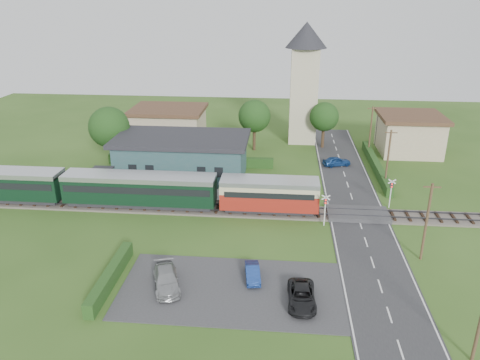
# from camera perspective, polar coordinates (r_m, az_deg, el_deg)

# --- Properties ---
(ground) EXTENTS (120.00, 120.00, 0.00)m
(ground) POSITION_cam_1_polar(r_m,az_deg,el_deg) (47.10, 2.34, -4.99)
(ground) COLOR #2D4C19
(railway_track) EXTENTS (76.00, 3.20, 0.49)m
(railway_track) POSITION_cam_1_polar(r_m,az_deg,el_deg) (48.84, 2.47, -3.83)
(railway_track) COLOR #4C443D
(railway_track) RESTS_ON ground
(road) EXTENTS (6.00, 70.00, 0.05)m
(road) POSITION_cam_1_polar(r_m,az_deg,el_deg) (47.72, 14.47, -5.31)
(road) COLOR #28282B
(road) RESTS_ON ground
(car_park) EXTENTS (17.00, 9.00, 0.08)m
(car_park) POSITION_cam_1_polar(r_m,az_deg,el_deg) (36.87, -1.10, -13.20)
(car_park) COLOR #333335
(car_park) RESTS_ON ground
(crossing_deck) EXTENTS (6.20, 3.40, 0.45)m
(crossing_deck) POSITION_cam_1_polar(r_m,az_deg,el_deg) (49.41, 14.16, -4.06)
(crossing_deck) COLOR #333335
(crossing_deck) RESTS_ON ground
(platform) EXTENTS (30.00, 3.00, 0.45)m
(platform) POSITION_cam_1_polar(r_m,az_deg,el_deg) (53.04, -8.20, -1.77)
(platform) COLOR gray
(platform) RESTS_ON ground
(equipment_hut) EXTENTS (2.30, 2.30, 2.55)m
(equipment_hut) POSITION_cam_1_polar(r_m,az_deg,el_deg) (54.84, -16.44, 0.06)
(equipment_hut) COLOR #BDB294
(equipment_hut) RESTS_ON platform
(station_building) EXTENTS (16.00, 9.00, 5.30)m
(station_building) POSITION_cam_1_polar(r_m,az_deg,el_deg) (57.42, -7.03, 2.79)
(station_building) COLOR #254B4D
(station_building) RESTS_ON ground
(train) EXTENTS (43.20, 2.90, 3.40)m
(train) POSITION_cam_1_polar(r_m,az_deg,el_deg) (51.17, -15.53, -0.89)
(train) COLOR #232328
(train) RESTS_ON ground
(church_tower) EXTENTS (6.00, 6.00, 17.60)m
(church_tower) POSITION_cam_1_polar(r_m,az_deg,el_deg) (70.96, 7.88, 12.64)
(church_tower) COLOR #BDB294
(church_tower) RESTS_ON ground
(house_west) EXTENTS (10.80, 8.80, 5.50)m
(house_west) POSITION_cam_1_polar(r_m,az_deg,el_deg) (71.56, -8.66, 6.58)
(house_west) COLOR tan
(house_west) RESTS_ON ground
(house_east) EXTENTS (8.80, 8.80, 5.50)m
(house_east) POSITION_cam_1_polar(r_m,az_deg,el_deg) (70.87, 19.93, 5.38)
(house_east) COLOR tan
(house_east) RESTS_ON ground
(hedge_carpark) EXTENTS (0.80, 9.00, 1.20)m
(hedge_carpark) POSITION_cam_1_polar(r_m,az_deg,el_deg) (38.64, -15.53, -11.31)
(hedge_carpark) COLOR #193814
(hedge_carpark) RESTS_ON ground
(hedge_roadside) EXTENTS (0.80, 18.00, 1.20)m
(hedge_roadside) POSITION_cam_1_polar(r_m,az_deg,el_deg) (62.77, 16.23, 1.70)
(hedge_roadside) COLOR #193814
(hedge_roadside) RESTS_ON ground
(hedge_station) EXTENTS (22.00, 0.80, 1.30)m
(hedge_station) POSITION_cam_1_polar(r_m,az_deg,el_deg) (62.25, -6.09, 2.35)
(hedge_station) COLOR #193814
(hedge_station) RESTS_ON ground
(tree_a) EXTENTS (5.20, 5.20, 8.00)m
(tree_a) POSITION_cam_1_polar(r_m,az_deg,el_deg) (62.23, -15.66, 6.21)
(tree_a) COLOR #332316
(tree_a) RESTS_ON ground
(tree_b) EXTENTS (4.60, 4.60, 7.34)m
(tree_b) POSITION_cam_1_polar(r_m,az_deg,el_deg) (67.13, 1.77, 7.78)
(tree_b) COLOR #332316
(tree_b) RESTS_ON ground
(tree_c) EXTENTS (4.20, 4.20, 6.78)m
(tree_c) POSITION_cam_1_polar(r_m,az_deg,el_deg) (69.30, 10.23, 7.58)
(tree_c) COLOR #332316
(tree_c) RESTS_ON ground
(utility_pole_b) EXTENTS (1.40, 0.22, 7.00)m
(utility_pole_b) POSITION_cam_1_polar(r_m,az_deg,el_deg) (41.89, 21.79, -4.68)
(utility_pole_b) COLOR #473321
(utility_pole_b) RESTS_ON ground
(utility_pole_c) EXTENTS (1.40, 0.22, 7.00)m
(utility_pole_c) POSITION_cam_1_polar(r_m,az_deg,el_deg) (56.25, 17.59, 2.51)
(utility_pole_c) COLOR #473321
(utility_pole_c) RESTS_ON ground
(utility_pole_d) EXTENTS (1.40, 0.22, 7.00)m
(utility_pole_d) POSITION_cam_1_polar(r_m,az_deg,el_deg) (67.51, 15.63, 5.85)
(utility_pole_d) COLOR #473321
(utility_pole_d) RESTS_ON ground
(crossing_signal_near) EXTENTS (0.84, 0.28, 3.28)m
(crossing_signal_near) POSITION_cam_1_polar(r_m,az_deg,el_deg) (45.98, 10.35, -3.09)
(crossing_signal_near) COLOR silver
(crossing_signal_near) RESTS_ON ground
(crossing_signal_far) EXTENTS (0.84, 0.28, 3.28)m
(crossing_signal_far) POSITION_cam_1_polar(r_m,az_deg,el_deg) (51.50, 17.95, -1.07)
(crossing_signal_far) COLOR silver
(crossing_signal_far) RESTS_ON ground
(streetlamp_west) EXTENTS (0.30, 0.30, 5.15)m
(streetlamp_west) POSITION_cam_1_polar(r_m,az_deg,el_deg) (68.94, -15.33, 5.69)
(streetlamp_west) COLOR #3F3F47
(streetlamp_west) RESTS_ON ground
(streetlamp_east) EXTENTS (0.30, 0.30, 5.15)m
(streetlamp_east) POSITION_cam_1_polar(r_m,az_deg,el_deg) (72.74, 16.35, 6.40)
(streetlamp_east) COLOR #3F3F47
(streetlamp_east) RESTS_ON ground
(car_on_road) EXTENTS (3.92, 2.54, 1.24)m
(car_on_road) POSITION_cam_1_polar(r_m,az_deg,el_deg) (62.96, 11.70, 2.25)
(car_on_road) COLOR navy
(car_on_road) RESTS_ON road
(car_park_blue) EXTENTS (1.54, 3.29, 1.04)m
(car_park_blue) POSITION_cam_1_polar(r_m,az_deg,el_deg) (37.77, 1.55, -11.25)
(car_park_blue) COLOR navy
(car_park_blue) RESTS_ON car_park
(car_park_silver) EXTENTS (3.22, 4.93, 1.33)m
(car_park_silver) POSITION_cam_1_polar(r_m,az_deg,el_deg) (37.20, -8.98, -11.85)
(car_park_silver) COLOR gray
(car_park_silver) RESTS_ON car_park
(car_park_dark) EXTENTS (2.06, 4.32, 1.19)m
(car_park_dark) POSITION_cam_1_polar(r_m,az_deg,el_deg) (35.37, 7.52, -13.86)
(car_park_dark) COLOR black
(car_park_dark) RESTS_ON car_park
(pedestrian_near) EXTENTS (0.62, 0.41, 1.69)m
(pedestrian_near) POSITION_cam_1_polar(r_m,az_deg,el_deg) (51.33, 0.94, -1.05)
(pedestrian_near) COLOR gray
(pedestrian_near) RESTS_ON platform
(pedestrian_far) EXTENTS (0.85, 0.96, 1.66)m
(pedestrian_far) POSITION_cam_1_polar(r_m,az_deg,el_deg) (54.03, -12.36, -0.40)
(pedestrian_far) COLOR gray
(pedestrian_far) RESTS_ON platform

